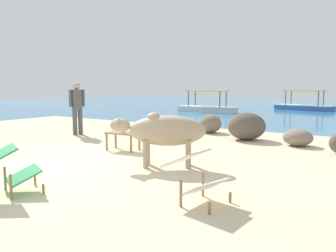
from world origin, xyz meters
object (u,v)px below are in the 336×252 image
bottle (121,127)px  low_bench_table (123,135)px  boat_white (207,107)px  deck_chair_far (11,167)px  boat_blue (304,106)px  cow (165,131)px  deck_chair_near (196,173)px  person_standing (77,104)px

bottle → low_bench_table: bearing=33.0°
boat_white → low_bench_table: bearing=111.9°
deck_chair_far → boat_blue: boat_blue is taller
deck_chair_far → low_bench_table: bearing=37.1°
boat_blue → boat_white: 6.66m
bottle → deck_chair_far: bottle is taller
low_bench_table → boat_blue: boat_blue is taller
low_bench_table → deck_chair_far: 3.42m
bottle → cow: bearing=-23.8°
bottle → boat_blue: size_ratio=0.08×
deck_chair_near → boat_white: (-7.18, 14.40, -0.13)m
deck_chair_near → boat_blue: 19.46m
deck_chair_near → person_standing: size_ratio=0.50×
deck_chair_near → boat_blue: boat_blue is taller
cow → boat_blue: (-1.21, 17.88, -0.42)m
low_bench_table → deck_chair_far: size_ratio=0.88×
boat_blue → boat_white: bearing=60.7°
low_bench_table → deck_chair_far: deck_chair_far is taller
bottle → boat_white: (-3.98, 12.22, -0.30)m
deck_chair_far → person_standing: bearing=62.5°
low_bench_table → boat_white: size_ratio=0.22×
cow → boat_white: boat_white is taller
deck_chair_near → boat_white: 16.09m
bottle → deck_chair_near: size_ratio=0.37×
boat_blue → low_bench_table: bearing=101.9°
person_standing → deck_chair_near: bearing=169.5°
boat_white → deck_chair_far: bearing=111.1°
deck_chair_near → deck_chair_far: size_ratio=0.88×
boat_white → person_standing: bearing=99.6°
cow → person_standing: size_ratio=1.07×
low_bench_table → person_standing: 3.17m
cow → bottle: bearing=-54.4°
cow → low_bench_table: (-1.73, 0.80, -0.31)m
low_bench_table → boat_blue: 17.09m
bottle → person_standing: size_ratio=0.18×
cow → boat_white: 14.21m
deck_chair_far → boat_blue: 20.40m
bottle → boat_white: boat_white is taller
low_bench_table → bottle: size_ratio=2.73×
deck_chair_far → boat_white: (-4.85, 15.52, -0.13)m
deck_chair_near → boat_white: size_ratio=0.22×
bottle → boat_blue: boat_blue is taller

